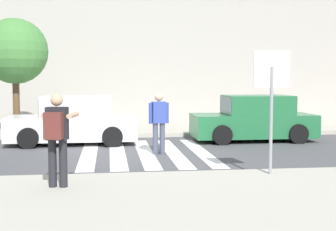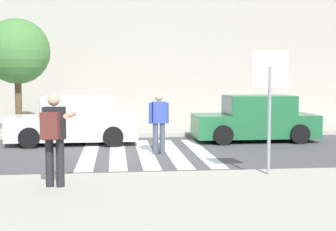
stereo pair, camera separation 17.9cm
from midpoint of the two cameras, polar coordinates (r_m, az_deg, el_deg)
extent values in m
plane|color=#4C4C4F|center=(13.26, -3.08, -4.70)|extent=(120.00, 120.00, 0.00)
cube|color=#B2AD9E|center=(7.22, 0.59, -12.14)|extent=(60.00, 6.00, 0.14)
cube|color=#B2AD9E|center=(19.19, -4.39, -1.59)|extent=(60.00, 4.80, 0.14)
cube|color=#ADA89E|center=(23.50, -4.98, 7.55)|extent=(56.00, 4.00, 6.69)
cube|color=silver|center=(13.44, -9.98, -4.62)|extent=(0.44, 5.20, 0.01)
cube|color=silver|center=(13.42, -6.56, -4.59)|extent=(0.44, 5.20, 0.01)
cube|color=silver|center=(13.46, -3.14, -4.54)|extent=(0.44, 5.20, 0.01)
cube|color=silver|center=(13.54, 0.25, -4.48)|extent=(0.44, 5.20, 0.01)
cube|color=silver|center=(13.66, 3.59, -4.41)|extent=(0.44, 5.20, 0.01)
cylinder|color=gray|center=(9.91, 11.95, -0.63)|extent=(0.07, 0.07, 2.24)
cube|color=white|center=(9.89, 12.03, 5.56)|extent=(0.76, 0.03, 0.76)
cube|color=red|center=(9.90, 11.99, 5.56)|extent=(0.66, 0.02, 0.66)
cylinder|color=#232328|center=(8.92, -14.46, -5.67)|extent=(0.15, 0.15, 0.88)
cylinder|color=#232328|center=(8.87, -13.22, -5.71)|extent=(0.15, 0.15, 0.88)
cube|color=black|center=(8.79, -13.94, -0.94)|extent=(0.42, 0.30, 0.60)
sphere|color=tan|center=(8.76, -13.99, 1.86)|extent=(0.23, 0.23, 0.23)
cylinder|color=tan|center=(9.06, -15.01, 0.06)|extent=(0.20, 0.59, 0.10)
cylinder|color=tan|center=(8.93, -12.08, 0.05)|extent=(0.20, 0.59, 0.10)
cube|color=black|center=(9.16, -13.24, 0.33)|extent=(0.16, 0.12, 0.10)
cube|color=#5B2823|center=(8.58, -14.37, -1.22)|extent=(0.35, 0.25, 0.48)
cylinder|color=#474C60|center=(13.12, -1.94, -2.85)|extent=(0.15, 0.15, 0.88)
cylinder|color=#474C60|center=(13.17, -1.10, -2.82)|extent=(0.15, 0.15, 0.88)
cube|color=#33479E|center=(13.07, -1.52, 0.38)|extent=(0.42, 0.30, 0.60)
sphere|color=tan|center=(13.04, -1.53, 2.26)|extent=(0.23, 0.23, 0.23)
cylinder|color=#33479E|center=(13.01, -2.54, 0.27)|extent=(0.10, 0.10, 0.58)
cylinder|color=#33479E|center=(13.14, -0.52, 0.32)|extent=(0.10, 0.10, 0.58)
cube|color=white|center=(15.49, -11.86, -1.46)|extent=(4.10, 1.70, 0.76)
cube|color=white|center=(15.42, -11.35, 1.13)|extent=(2.20, 1.56, 0.64)
cube|color=slate|center=(15.53, -15.29, 1.08)|extent=(0.10, 1.50, 0.54)
cube|color=slate|center=(15.38, -7.74, 1.17)|extent=(0.10, 1.50, 0.51)
cylinder|color=black|center=(14.83, -17.02, -2.65)|extent=(0.64, 0.22, 0.64)
cylinder|color=black|center=(16.50, -16.02, -1.90)|extent=(0.64, 0.22, 0.64)
cylinder|color=black|center=(14.61, -7.14, -2.59)|extent=(0.64, 0.22, 0.64)
cylinder|color=black|center=(16.30, -7.15, -1.83)|extent=(0.64, 0.22, 0.64)
cube|color=#236B3D|center=(16.16, 9.98, -1.18)|extent=(4.10, 1.70, 0.76)
cube|color=#236B3D|center=(16.15, 10.52, 1.30)|extent=(2.20, 1.56, 0.64)
cube|color=slate|center=(15.85, 6.83, 1.28)|extent=(0.10, 1.50, 0.54)
cube|color=slate|center=(16.47, 13.74, 1.31)|extent=(0.10, 1.50, 0.51)
cylinder|color=black|center=(15.03, 6.29, -2.38)|extent=(0.64, 0.22, 0.64)
cylinder|color=black|center=(16.67, 4.92, -1.67)|extent=(0.64, 0.22, 0.64)
cylinder|color=black|center=(15.82, 15.28, -2.16)|extent=(0.64, 0.22, 0.64)
cylinder|color=black|center=(17.39, 13.14, -1.52)|extent=(0.64, 0.22, 0.64)
cylinder|color=brown|center=(17.62, -18.28, 1.53)|extent=(0.24, 0.24, 2.25)
sphere|color=#47843D|center=(17.63, -18.43, 7.46)|extent=(2.33, 2.33, 2.33)
camera|label=1|loc=(0.09, -90.40, -0.03)|focal=50.00mm
camera|label=2|loc=(0.09, 89.60, 0.03)|focal=50.00mm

